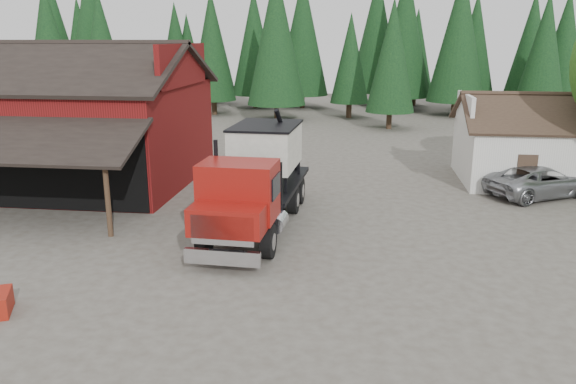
# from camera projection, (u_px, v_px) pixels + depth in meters

# --- Properties ---
(ground) EXTENTS (120.00, 120.00, 0.00)m
(ground) POSITION_uv_depth(u_px,v_px,m) (245.00, 265.00, 18.58)
(ground) COLOR #4F493E
(ground) RESTS_ON ground
(red_barn) EXTENTS (12.80, 13.63, 7.18)m
(red_barn) POSITION_uv_depth(u_px,v_px,m) (72.00, 130.00, 28.69)
(red_barn) COLOR maroon
(red_barn) RESTS_ON ground
(farmhouse) EXTENTS (8.60, 6.42, 4.65)m
(farmhouse) POSITION_uv_depth(u_px,v_px,m) (542.00, 150.00, 28.96)
(farmhouse) COLOR silver
(farmhouse) RESTS_ON ground
(conifer_backdrop) EXTENTS (76.00, 16.00, 16.00)m
(conifer_backdrop) POSITION_uv_depth(u_px,v_px,m) (326.00, 110.00, 58.74)
(conifer_backdrop) COLOR black
(conifer_backdrop) RESTS_ON ground
(near_pine_a) EXTENTS (4.40, 4.40, 11.40)m
(near_pine_a) POSITION_uv_depth(u_px,v_px,m) (51.00, 49.00, 46.38)
(near_pine_a) COLOR #382619
(near_pine_a) RESTS_ON ground
(near_pine_b) EXTENTS (3.96, 3.96, 10.40)m
(near_pine_b) POSITION_uv_depth(u_px,v_px,m) (392.00, 56.00, 44.96)
(near_pine_b) COLOR #382619
(near_pine_b) RESTS_ON ground
(near_pine_d) EXTENTS (5.28, 5.28, 13.40)m
(near_pine_d) POSITION_uv_depth(u_px,v_px,m) (276.00, 36.00, 49.63)
(near_pine_d) COLOR #382619
(near_pine_d) RESTS_ON ground
(feed_truck) EXTENTS (3.09, 9.93, 4.43)m
(feed_truck) POSITION_uv_depth(u_px,v_px,m) (257.00, 175.00, 21.92)
(feed_truck) COLOR black
(feed_truck) RESTS_ON ground
(silver_car) EXTENTS (5.84, 4.68, 1.48)m
(silver_car) POSITION_uv_depth(u_px,v_px,m) (541.00, 181.00, 26.44)
(silver_car) COLOR #999BA0
(silver_car) RESTS_ON ground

